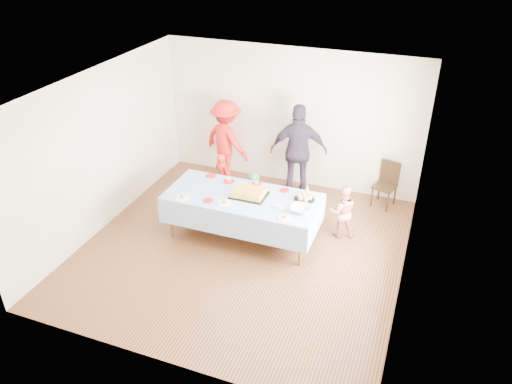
# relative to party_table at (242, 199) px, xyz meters

# --- Properties ---
(ground) EXTENTS (5.00, 5.00, 0.00)m
(ground) POSITION_rel_party_table_xyz_m (0.13, -0.33, -0.72)
(ground) COLOR #422113
(ground) RESTS_ON ground
(room_walls) EXTENTS (5.04, 5.04, 2.72)m
(room_walls) POSITION_rel_party_table_xyz_m (0.18, -0.33, 1.05)
(room_walls) COLOR beige
(room_walls) RESTS_ON ground
(party_table) EXTENTS (2.50, 1.10, 0.78)m
(party_table) POSITION_rel_party_table_xyz_m (0.00, 0.00, 0.00)
(party_table) COLOR #54351D
(party_table) RESTS_ON ground
(birthday_cake) EXTENTS (0.57, 0.44, 0.10)m
(birthday_cake) POSITION_rel_party_table_xyz_m (0.10, 0.05, 0.10)
(birthday_cake) COLOR black
(birthday_cake) RESTS_ON party_table
(rolls_tray) EXTENTS (0.33, 0.33, 0.10)m
(rolls_tray) POSITION_rel_party_table_xyz_m (0.97, 0.24, 0.10)
(rolls_tray) COLOR black
(rolls_tray) RESTS_ON party_table
(punch_bowl) EXTENTS (0.32, 0.32, 0.08)m
(punch_bowl) POSITION_rel_party_table_xyz_m (1.01, -0.12, 0.09)
(punch_bowl) COLOR silver
(punch_bowl) RESTS_ON party_table
(party_hat) EXTENTS (0.11, 0.11, 0.18)m
(party_hat) POSITION_rel_party_table_xyz_m (0.96, 0.42, 0.15)
(party_hat) COLOR silver
(party_hat) RESTS_ON party_table
(fork_pile) EXTENTS (0.24, 0.18, 0.07)m
(fork_pile) POSITION_rel_party_table_xyz_m (0.69, -0.18, 0.09)
(fork_pile) COLOR white
(fork_pile) RESTS_ON party_table
(plate_red_far_a) EXTENTS (0.18, 0.18, 0.01)m
(plate_red_far_a) POSITION_rel_party_table_xyz_m (-0.77, 0.45, 0.06)
(plate_red_far_a) COLOR red
(plate_red_far_a) RESTS_ON party_table
(plate_red_far_b) EXTENTS (0.19, 0.19, 0.01)m
(plate_red_far_b) POSITION_rel_party_table_xyz_m (-0.40, 0.37, 0.06)
(plate_red_far_b) COLOR red
(plate_red_far_b) RESTS_ON party_table
(plate_red_far_c) EXTENTS (0.18, 0.18, 0.01)m
(plate_red_far_c) POSITION_rel_party_table_xyz_m (0.08, 0.44, 0.06)
(plate_red_far_c) COLOR red
(plate_red_far_c) RESTS_ON party_table
(plate_red_far_d) EXTENTS (0.16, 0.16, 0.01)m
(plate_red_far_d) POSITION_rel_party_table_xyz_m (0.58, 0.41, 0.06)
(plate_red_far_d) COLOR red
(plate_red_far_d) RESTS_ON party_table
(plate_red_near) EXTENTS (0.16, 0.16, 0.01)m
(plate_red_near) POSITION_rel_party_table_xyz_m (-0.46, -0.33, 0.06)
(plate_red_near) COLOR red
(plate_red_near) RESTS_ON party_table
(plate_white_left) EXTENTS (0.23, 0.23, 0.01)m
(plate_white_left) POSITION_rel_party_table_xyz_m (-0.87, -0.41, 0.06)
(plate_white_left) COLOR white
(plate_white_left) RESTS_ON party_table
(plate_white_mid) EXTENTS (0.22, 0.22, 0.01)m
(plate_white_mid) POSITION_rel_party_table_xyz_m (-0.17, -0.31, 0.06)
(plate_white_mid) COLOR white
(plate_white_mid) RESTS_ON party_table
(plate_white_right) EXTENTS (0.20, 0.20, 0.01)m
(plate_white_right) POSITION_rel_party_table_xyz_m (0.84, -0.39, 0.06)
(plate_white_right) COLOR white
(plate_white_right) RESTS_ON party_table
(dining_chair) EXTENTS (0.46, 0.46, 0.85)m
(dining_chair) POSITION_rel_party_table_xyz_m (2.08, 1.92, -0.25)
(dining_chair) COLOR black
(dining_chair) RESTS_ON ground
(toddler_left) EXTENTS (0.38, 0.31, 0.90)m
(toddler_left) POSITION_rel_party_table_xyz_m (-0.86, 1.10, -0.28)
(toddler_left) COLOR red
(toddler_left) RESTS_ON ground
(toddler_mid) EXTENTS (0.43, 0.33, 0.79)m
(toddler_mid) POSITION_rel_party_table_xyz_m (-0.10, 0.78, -0.33)
(toddler_mid) COLOR #287842
(toddler_mid) RESTS_ON ground
(toddler_right) EXTENTS (0.55, 0.49, 0.93)m
(toddler_right) POSITION_rel_party_table_xyz_m (1.53, 0.60, -0.26)
(toddler_right) COLOR #D37C62
(toddler_right) RESTS_ON ground
(adult_left) EXTENTS (1.21, 0.95, 1.64)m
(adult_left) POSITION_rel_party_table_xyz_m (-1.10, 1.87, 0.10)
(adult_left) COLOR red
(adult_left) RESTS_ON ground
(adult_right) EXTENTS (1.13, 0.70, 1.80)m
(adult_right) POSITION_rel_party_table_xyz_m (0.43, 1.72, 0.18)
(adult_right) COLOR #342939
(adult_right) RESTS_ON ground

